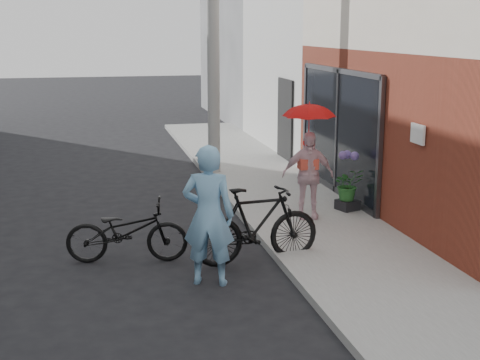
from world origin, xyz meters
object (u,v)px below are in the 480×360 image
object	(u,v)px
bike_right	(257,225)
planter	(347,205)
utility_pole	(213,23)
officer	(208,215)
bike_left	(127,231)
kimono_woman	(308,175)

from	to	relation	value
bike_right	planter	distance (m)	3.09
utility_pole	officer	bearing A→B (deg)	-101.46
bike_left	bike_right	distance (m)	1.92
bike_left	kimono_woman	xyz separation A→B (m)	(3.22, 1.27, 0.42)
bike_left	planter	size ratio (longest dim) A/B	5.18
officer	bike_left	xyz separation A→B (m)	(-1.02, 1.12, -0.49)
utility_pole	bike_right	distance (m)	6.62
utility_pole	planter	xyz separation A→B (m)	(1.76, -3.85, -3.29)
bike_left	bike_right	size ratio (longest dim) A/B	0.93
bike_right	planter	xyz separation A→B (m)	(2.26, 2.07, -0.37)
officer	kimono_woman	distance (m)	3.25
officer	bike_right	xyz separation A→B (m)	(0.83, 0.65, -0.38)
officer	planter	size ratio (longest dim) A/B	5.55
utility_pole	planter	distance (m)	5.36
kimono_woman	planter	world-z (taller)	kimono_woman
bike_right	kimono_woman	bearing A→B (deg)	-43.98
bike_left	officer	bearing A→B (deg)	-128.88
officer	planter	xyz separation A→B (m)	(3.09, 2.71, -0.75)
bike_right	kimono_woman	xyz separation A→B (m)	(1.37, 1.74, 0.31)
utility_pole	bike_right	size ratio (longest dim) A/B	3.63
bike_left	planter	world-z (taller)	bike_left
utility_pole	officer	size ratio (longest dim) A/B	3.65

